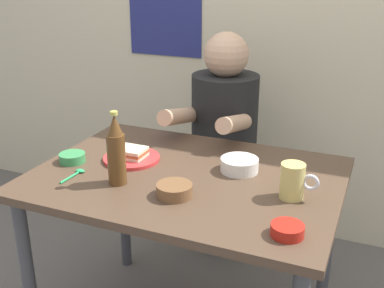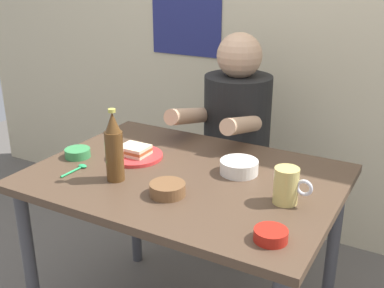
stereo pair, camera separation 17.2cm
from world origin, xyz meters
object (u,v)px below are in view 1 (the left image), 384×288
object	(u,v)px
dining_table	(187,197)
rice_bowl_white	(239,164)
beer_mug	(293,181)
beer_bottle	(116,152)
stool	(223,194)
sandwich	(131,152)
plate_orange	(132,158)
person_seated	(224,117)

from	to	relation	value
dining_table	rice_bowl_white	world-z (taller)	rice_bowl_white
beer_mug	rice_bowl_white	distance (m)	0.26
beer_mug	beer_bottle	bearing A→B (deg)	-167.81
stool	beer_mug	size ratio (longest dim) A/B	3.57
stool	dining_table	bearing A→B (deg)	-83.27
sandwich	rice_bowl_white	size ratio (longest dim) A/B	0.79
beer_mug	beer_bottle	xyz separation A→B (m)	(-0.58, -0.13, 0.06)
beer_mug	rice_bowl_white	xyz separation A→B (m)	(-0.22, 0.14, -0.03)
stool	rice_bowl_white	world-z (taller)	rice_bowl_white
plate_orange	beer_mug	world-z (taller)	beer_mug
beer_mug	beer_bottle	size ratio (longest dim) A/B	0.48
beer_bottle	plate_orange	bearing A→B (deg)	106.71
plate_orange	rice_bowl_white	distance (m)	0.42
stool	sandwich	size ratio (longest dim) A/B	4.09
person_seated	beer_bottle	bearing A→B (deg)	-98.53
rice_bowl_white	dining_table	bearing A→B (deg)	-149.22
person_seated	plate_orange	world-z (taller)	person_seated
beer_bottle	beer_mug	bearing A→B (deg)	12.19
dining_table	sandwich	bearing A→B (deg)	171.60
person_seated	beer_bottle	world-z (taller)	person_seated
sandwich	rice_bowl_white	xyz separation A→B (m)	(0.42, 0.06, -0.00)
beer_bottle	rice_bowl_white	bearing A→B (deg)	36.08
sandwich	plate_orange	bearing A→B (deg)	-90.00
plate_orange	sandwich	distance (m)	0.02
dining_table	stool	world-z (taller)	dining_table
stool	person_seated	bearing A→B (deg)	-90.00
person_seated	plate_orange	distance (m)	0.61
beer_mug	sandwich	bearing A→B (deg)	173.53
dining_table	stool	size ratio (longest dim) A/B	2.44
dining_table	plate_orange	xyz separation A→B (m)	(-0.25, 0.04, 0.10)
sandwich	beer_bottle	xyz separation A→B (m)	(0.06, -0.20, 0.09)
sandwich	beer_mug	xyz separation A→B (m)	(0.64, -0.07, 0.03)
stool	beer_mug	bearing A→B (deg)	-55.01
stool	plate_orange	size ratio (longest dim) A/B	2.05
beer_bottle	rice_bowl_white	size ratio (longest dim) A/B	1.87
sandwich	rice_bowl_white	distance (m)	0.42
plate_orange	dining_table	bearing A→B (deg)	-8.40
dining_table	rice_bowl_white	xyz separation A→B (m)	(0.17, 0.10, 0.12)
sandwich	stool	bearing A→B (deg)	73.39
dining_table	person_seated	world-z (taller)	person_seated
beer_mug	plate_orange	bearing A→B (deg)	173.53
stool	beer_bottle	xyz separation A→B (m)	(-0.12, -0.79, 0.51)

